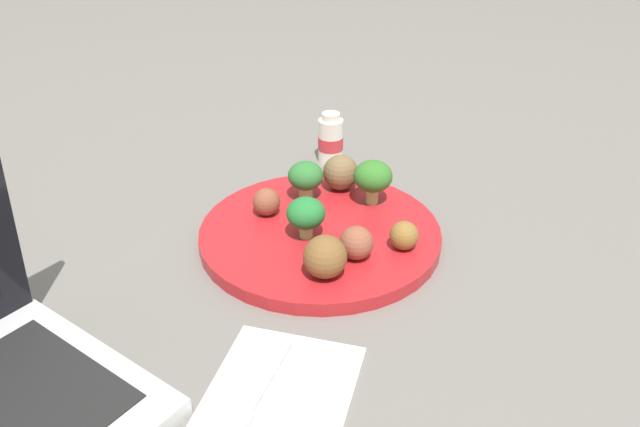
{
  "coord_description": "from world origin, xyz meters",
  "views": [
    {
      "loc": [
        0.61,
        0.11,
        0.4
      ],
      "look_at": [
        0.0,
        0.0,
        0.04
      ],
      "focal_mm": 35.43,
      "sensor_mm": 36.0,
      "label": 1
    }
  ],
  "objects": [
    {
      "name": "meatball_far_rim",
      "position": [
        0.09,
        0.02,
        0.04
      ],
      "size": [
        0.05,
        0.05,
        0.05
      ],
      "primitive_type": "sphere",
      "color": "brown",
      "rests_on": "plate"
    },
    {
      "name": "broccoli_floret_front_right",
      "position": [
        -0.07,
        0.05,
        0.05
      ],
      "size": [
        0.05,
        0.05,
        0.06
      ],
      "color": "#A2C673",
      "rests_on": "plate"
    },
    {
      "name": "meatball_front_left",
      "position": [
        -0.02,
        -0.07,
        0.03
      ],
      "size": [
        0.03,
        0.03,
        0.03
      ],
      "primitive_type": "sphere",
      "color": "brown",
      "rests_on": "plate"
    },
    {
      "name": "plate",
      "position": [
        0.0,
        0.0,
        0.01
      ],
      "size": [
        0.28,
        0.28,
        0.02
      ],
      "primitive_type": "cylinder",
      "color": "red",
      "rests_on": "ground_plane"
    },
    {
      "name": "napkin",
      "position": [
        0.26,
        0.01,
        0.0
      ],
      "size": [
        0.18,
        0.13,
        0.01
      ],
      "primitive_type": "cube",
      "rotation": [
        0.0,
        0.0,
        -0.09
      ],
      "color": "white",
      "rests_on": "ground_plane"
    },
    {
      "name": "knife",
      "position": [
        0.26,
        -0.01,
        0.01
      ],
      "size": [
        0.15,
        0.04,
        0.01
      ],
      "color": "silver",
      "rests_on": "napkin"
    },
    {
      "name": "meatball_back_right",
      "position": [
        0.02,
        0.1,
        0.03
      ],
      "size": [
        0.03,
        0.03,
        0.03
      ],
      "primitive_type": "sphere",
      "color": "brown",
      "rests_on": "plate"
    },
    {
      "name": "meatball_center",
      "position": [
        0.05,
        0.05,
        0.03
      ],
      "size": [
        0.04,
        0.04,
        0.04
      ],
      "primitive_type": "sphere",
      "color": "brown",
      "rests_on": "plate"
    },
    {
      "name": "meatball_near_rim",
      "position": [
        -0.1,
        0.01,
        0.04
      ],
      "size": [
        0.05,
        0.05,
        0.05
      ],
      "primitive_type": "sphere",
      "color": "brown",
      "rests_on": "plate"
    },
    {
      "name": "fork",
      "position": [
        0.26,
        0.02,
        0.01
      ],
      "size": [
        0.12,
        0.03,
        0.01
      ],
      "color": "silver",
      "rests_on": "napkin"
    },
    {
      "name": "ground_plane",
      "position": [
        0.0,
        0.0,
        0.0
      ],
      "size": [
        4.0,
        4.0,
        0.0
      ],
      "primitive_type": "plane",
      "color": "slate"
    },
    {
      "name": "broccoli_floret_back_left",
      "position": [
        -0.07,
        -0.03,
        0.05
      ],
      "size": [
        0.04,
        0.04,
        0.05
      ],
      "color": "#A4CD79",
      "rests_on": "plate"
    },
    {
      "name": "yogurt_bottle",
      "position": [
        -0.21,
        -0.02,
        0.03
      ],
      "size": [
        0.04,
        0.04,
        0.07
      ],
      "color": "white",
      "rests_on": "ground_plane"
    },
    {
      "name": "broccoli_floret_mid_right",
      "position": [
        0.02,
        -0.01,
        0.05
      ],
      "size": [
        0.04,
        0.04,
        0.05
      ],
      "color": "#9DCA76",
      "rests_on": "plate"
    }
  ]
}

